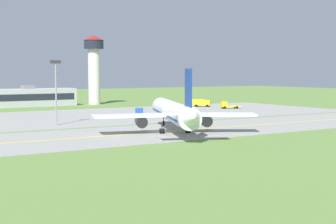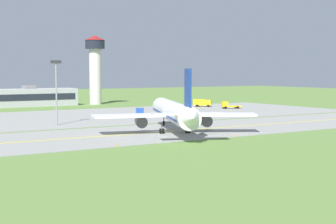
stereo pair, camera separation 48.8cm
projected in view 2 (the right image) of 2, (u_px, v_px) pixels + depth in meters
ground_plane at (163, 132)px, 105.83m from camera, size 500.00×500.00×0.00m
taxiway_strip at (163, 132)px, 105.82m from camera, size 240.00×28.00×0.10m
apron_pad at (114, 115)px, 146.57m from camera, size 140.00×52.00×0.10m
taxiway_centreline at (163, 132)px, 105.82m from camera, size 220.00×0.60×0.01m
airplane_lead at (174, 112)px, 104.38m from camera, size 31.14×37.71×12.70m
service_truck_baggage at (202, 103)px, 180.57m from camera, size 5.66×5.72×2.60m
service_truck_fuel at (228, 105)px, 171.68m from camera, size 6.70×4.27×2.59m
service_truck_catering at (139, 113)px, 139.90m from camera, size 5.22×6.48×2.59m
control_tower at (95, 63)px, 194.35m from camera, size 7.60×7.60×25.46m
apron_light_mast at (56, 84)px, 118.30m from camera, size 2.40×0.50×14.70m
traffic_cone_near_edge at (234, 135)px, 98.36m from camera, size 0.44×0.44×0.60m
traffic_cone_mid_edge at (117, 144)px, 85.97m from camera, size 0.44×0.44×0.60m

